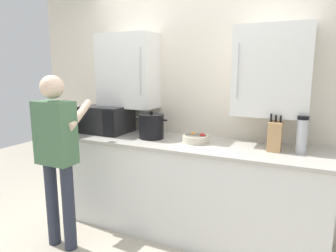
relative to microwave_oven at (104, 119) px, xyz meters
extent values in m
cube|color=beige|center=(0.98, 0.36, 0.24)|extent=(4.10, 0.10, 2.64)
cube|color=white|center=(0.23, 0.15, 0.53)|extent=(0.65, 0.32, 0.80)
cylinder|color=#B7BABF|center=(0.49, -0.02, 0.53)|extent=(0.01, 0.01, 0.48)
cube|color=white|center=(1.74, 0.15, 0.53)|extent=(0.65, 0.32, 0.80)
cylinder|color=#B7BABF|center=(1.47, -0.02, 0.53)|extent=(0.01, 0.01, 0.48)
cube|color=white|center=(0.98, -0.04, -0.63)|extent=(2.61, 0.68, 0.90)
cube|color=#BCB7AD|center=(0.98, -0.04, -0.16)|extent=(2.65, 0.72, 0.03)
cube|color=black|center=(0.98, -0.36, -1.03)|extent=(2.61, 0.04, 0.09)
cube|color=black|center=(0.03, 0.01, 0.00)|extent=(0.49, 0.42, 0.29)
cube|color=beige|center=(-0.04, 0.00, 0.00)|extent=(0.31, 0.36, 0.24)
cube|color=black|center=(0.20, -0.20, 0.00)|extent=(0.14, 0.01, 0.27)
cube|color=black|center=(-0.24, -0.37, 0.00)|extent=(0.06, 0.35, 0.27)
cylinder|color=beige|center=(1.09, -0.02, -0.11)|extent=(0.26, 0.26, 0.07)
cylinder|color=#6B6659|center=(1.09, -0.02, -0.10)|extent=(0.21, 0.21, 0.05)
sphere|color=orange|center=(1.05, 0.02, -0.08)|extent=(0.05, 0.05, 0.05)
sphere|color=red|center=(1.16, -0.02, -0.08)|extent=(0.06, 0.06, 0.06)
sphere|color=orange|center=(1.15, 0.00, -0.08)|extent=(0.05, 0.05, 0.05)
cylinder|color=black|center=(0.62, -0.05, -0.03)|extent=(0.25, 0.25, 0.23)
cylinder|color=black|center=(0.62, -0.05, 0.09)|extent=(0.26, 0.26, 0.02)
cylinder|color=black|center=(0.62, -0.05, 0.12)|extent=(0.04, 0.04, 0.03)
cylinder|color=black|center=(0.47, -0.05, 0.05)|extent=(0.05, 0.02, 0.02)
cylinder|color=black|center=(0.78, -0.05, 0.05)|extent=(0.05, 0.02, 0.02)
cylinder|color=#B7BABF|center=(2.02, -0.01, 0.00)|extent=(0.09, 0.09, 0.29)
cylinder|color=black|center=(2.02, -0.01, 0.15)|extent=(0.09, 0.09, 0.03)
cube|color=tan|center=(1.81, -0.01, -0.02)|extent=(0.11, 0.15, 0.25)
cylinder|color=black|center=(1.77, -0.03, 0.14)|extent=(0.02, 0.02, 0.07)
cylinder|color=black|center=(1.81, -0.03, 0.14)|extent=(0.02, 0.02, 0.06)
cylinder|color=black|center=(1.85, -0.03, 0.13)|extent=(0.02, 0.02, 0.06)
cylinder|color=#282D3D|center=(-0.02, -0.79, -0.68)|extent=(0.11, 0.11, 0.80)
cylinder|color=#282D3D|center=(0.18, -0.79, -0.68)|extent=(0.11, 0.11, 0.80)
cube|color=#47704C|center=(0.08, -0.79, 0.00)|extent=(0.34, 0.20, 0.55)
sphere|color=beige|center=(0.08, -0.79, 0.40)|extent=(0.20, 0.20, 0.20)
cylinder|color=beige|center=(0.15, -0.55, 0.14)|extent=(0.26, 0.52, 0.22)
cylinder|color=#47704C|center=(-0.12, -0.79, -0.05)|extent=(0.07, 0.07, 0.47)
camera|label=1|loc=(2.06, -2.65, 0.53)|focal=31.84mm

